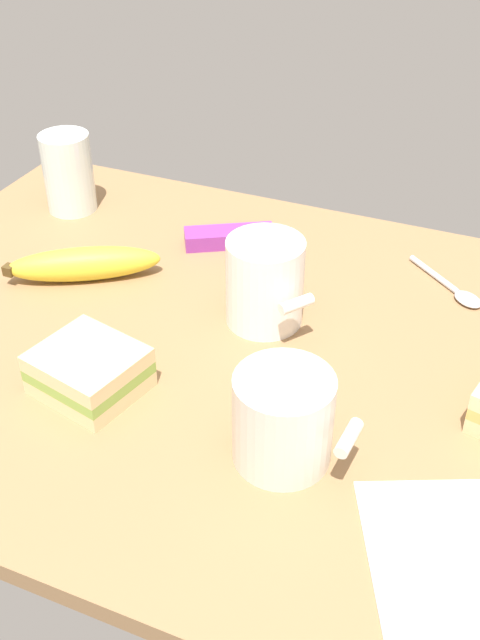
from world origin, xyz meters
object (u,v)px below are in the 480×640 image
object	(u,v)px
paper_napkin	(480,565)
banana	(84,264)
coffee_mug_milky	(283,418)
snack_bar	(229,237)
sandwich_side	(89,371)
coffee_mug_black	(265,281)
spoon	(455,290)
glass_of_milk	(69,175)

from	to	relation	value
paper_napkin	banana	bearing A→B (deg)	-24.91
coffee_mug_milky	banana	world-z (taller)	coffee_mug_milky
banana	snack_bar	bearing A→B (deg)	-131.66
sandwich_side	paper_napkin	distance (cm)	38.04
sandwich_side	paper_napkin	world-z (taller)	sandwich_side
coffee_mug_black	sandwich_side	world-z (taller)	coffee_mug_black
sandwich_side	spoon	distance (cm)	42.19
glass_of_milk	spoon	distance (cm)	51.65
spoon	paper_napkin	distance (cm)	37.30
coffee_mug_milky	spoon	size ratio (longest dim) A/B	1.07
coffee_mug_black	glass_of_milk	world-z (taller)	glass_of_milk
spoon	snack_bar	bearing A→B (deg)	-0.14
coffee_mug_milky	paper_napkin	distance (cm)	18.74
banana	spoon	size ratio (longest dim) A/B	1.69
banana	snack_bar	size ratio (longest dim) A/B	1.54
coffee_mug_black	paper_napkin	bearing A→B (deg)	138.82
coffee_mug_black	glass_of_milk	distance (cm)	36.19
coffee_mug_black	paper_napkin	xyz separation A→B (cm)	(-26.32, 23.03, -4.80)
sandwich_side	spoon	xyz separation A→B (cm)	(-29.25, -30.35, -1.82)
snack_bar	paper_napkin	xyz separation A→B (cm)	(-36.28, 36.44, -0.85)
glass_of_milk	paper_napkin	bearing A→B (deg)	148.21
banana	paper_napkin	world-z (taller)	banana
glass_of_milk	banana	distance (cm)	18.42
paper_napkin	snack_bar	bearing A→B (deg)	-45.13
sandwich_side	banana	bearing A→B (deg)	-56.12
glass_of_milk	snack_bar	bearing A→B (deg)	178.64
coffee_mug_milky	paper_napkin	world-z (taller)	coffee_mug_milky
spoon	paper_napkin	xyz separation A→B (cm)	(-8.25, 36.38, -0.23)
snack_bar	paper_napkin	bearing A→B (deg)	104.96
glass_of_milk	banana	xyz separation A→B (cm)	(-11.09, 14.42, -2.86)
spoon	paper_napkin	size ratio (longest dim) A/B	0.61
coffee_mug_milky	banana	xyz separation A→B (cm)	(31.03, -17.66, -2.43)
sandwich_side	spoon	size ratio (longest dim) A/B	1.09
coffee_mug_milky	coffee_mug_black	bearing A→B (deg)	-64.24
coffee_mug_black	coffee_mug_milky	bearing A→B (deg)	115.76
coffee_mug_black	snack_bar	xyz separation A→B (cm)	(9.95, -13.42, -3.95)
coffee_mug_black	coffee_mug_milky	world-z (taller)	coffee_mug_black
sandwich_side	banana	world-z (taller)	sandwich_side
coffee_mug_milky	spoon	world-z (taller)	coffee_mug_milky
glass_of_milk	spoon	world-z (taller)	glass_of_milk
coffee_mug_milky	glass_of_milk	size ratio (longest dim) A/B	1.03
coffee_mug_black	spoon	bearing A→B (deg)	-143.55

